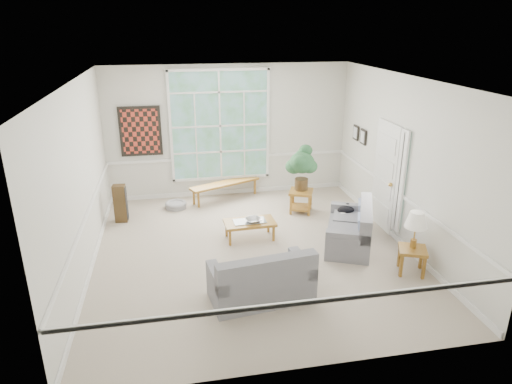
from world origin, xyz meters
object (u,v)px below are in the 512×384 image
side_table (411,261)px  loveseat_front (261,274)px  end_table (301,201)px  coffee_table (250,230)px  loveseat_right (349,225)px

side_table → loveseat_front: bearing=-174.3°
side_table → end_table: bearing=110.7°
loveseat_front → end_table: 3.39m
coffee_table → side_table: 2.92m
loveseat_right → coffee_table: size_ratio=1.54×
loveseat_front → side_table: loveseat_front is taller
loveseat_right → coffee_table: 1.84m
loveseat_front → coffee_table: (0.18, 1.97, -0.22)m
loveseat_right → loveseat_front: 2.36m
loveseat_right → side_table: loveseat_right is taller
coffee_table → end_table: (1.30, 1.07, 0.07)m
loveseat_front → side_table: size_ratio=3.37×
loveseat_front → coffee_table: size_ratio=1.56×
end_table → side_table: size_ratio=1.11×
coffee_table → loveseat_right: bearing=-20.9°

